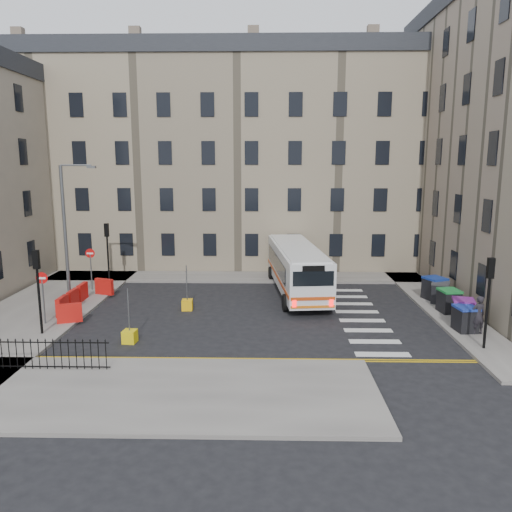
{
  "coord_description": "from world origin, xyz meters",
  "views": [
    {
      "loc": [
        -1.11,
        -26.84,
        8.29
      ],
      "look_at": [
        -1.73,
        1.39,
        3.0
      ],
      "focal_mm": 35.0,
      "sensor_mm": 36.0,
      "label": 1
    }
  ],
  "objects_px": {
    "wheelie_bin_d": "(440,292)",
    "wheelie_bin_b": "(463,312)",
    "wheelie_bin_e": "(434,288)",
    "pedestrian": "(478,315)",
    "wheelie_bin_a": "(465,319)",
    "streetlamp": "(65,231)",
    "bus": "(297,267)",
    "bollard_chevron": "(130,336)",
    "bollard_yellow": "(187,305)",
    "wheelie_bin_c": "(449,301)"
  },
  "relations": [
    {
      "from": "bollard_yellow",
      "to": "wheelie_bin_e",
      "type": "bearing_deg",
      "value": 8.01
    },
    {
      "from": "bollard_chevron",
      "to": "wheelie_bin_e",
      "type": "bearing_deg",
      "value": 24.05
    },
    {
      "from": "wheelie_bin_c",
      "to": "bollard_chevron",
      "type": "bearing_deg",
      "value": -171.36
    },
    {
      "from": "wheelie_bin_a",
      "to": "wheelie_bin_b",
      "type": "height_order",
      "value": "wheelie_bin_b"
    },
    {
      "from": "wheelie_bin_b",
      "to": "wheelie_bin_c",
      "type": "bearing_deg",
      "value": 103.12
    },
    {
      "from": "bus",
      "to": "wheelie_bin_d",
      "type": "xyz_separation_m",
      "value": [
        8.32,
        -2.57,
        -0.96
      ]
    },
    {
      "from": "wheelie_bin_e",
      "to": "streetlamp",
      "type": "bearing_deg",
      "value": 159.08
    },
    {
      "from": "bollard_yellow",
      "to": "bollard_chevron",
      "type": "bearing_deg",
      "value": -109.27
    },
    {
      "from": "bus",
      "to": "wheelie_bin_b",
      "type": "bearing_deg",
      "value": -44.73
    },
    {
      "from": "streetlamp",
      "to": "pedestrian",
      "type": "xyz_separation_m",
      "value": [
        22.07,
        -5.61,
        -3.24
      ]
    },
    {
      "from": "wheelie_bin_a",
      "to": "wheelie_bin_d",
      "type": "height_order",
      "value": "wheelie_bin_d"
    },
    {
      "from": "wheelie_bin_b",
      "to": "pedestrian",
      "type": "relative_size",
      "value": 0.74
    },
    {
      "from": "bus",
      "to": "bollard_chevron",
      "type": "xyz_separation_m",
      "value": [
        -8.31,
        -9.2,
        -1.44
      ]
    },
    {
      "from": "wheelie_bin_a",
      "to": "bollard_yellow",
      "type": "relative_size",
      "value": 2.07
    },
    {
      "from": "bus",
      "to": "pedestrian",
      "type": "relative_size",
      "value": 5.96
    },
    {
      "from": "pedestrian",
      "to": "bollard_yellow",
      "type": "height_order",
      "value": "pedestrian"
    },
    {
      "from": "wheelie_bin_b",
      "to": "bollard_yellow",
      "type": "height_order",
      "value": "wheelie_bin_b"
    },
    {
      "from": "wheelie_bin_d",
      "to": "wheelie_bin_b",
      "type": "bearing_deg",
      "value": -69.5
    },
    {
      "from": "wheelie_bin_d",
      "to": "wheelie_bin_e",
      "type": "height_order",
      "value": "wheelie_bin_e"
    },
    {
      "from": "streetlamp",
      "to": "pedestrian",
      "type": "distance_m",
      "value": 23.0
    },
    {
      "from": "wheelie_bin_c",
      "to": "pedestrian",
      "type": "xyz_separation_m",
      "value": [
        0.1,
        -3.59,
        0.3
      ]
    },
    {
      "from": "wheelie_bin_c",
      "to": "bollard_chevron",
      "type": "height_order",
      "value": "wheelie_bin_c"
    },
    {
      "from": "streetlamp",
      "to": "wheelie_bin_c",
      "type": "relative_size",
      "value": 6.34
    },
    {
      "from": "bus",
      "to": "wheelie_bin_a",
      "type": "distance_m",
      "value": 10.97
    },
    {
      "from": "pedestrian",
      "to": "streetlamp",
      "type": "bearing_deg",
      "value": -27.32
    },
    {
      "from": "wheelie_bin_b",
      "to": "bus",
      "type": "bearing_deg",
      "value": 155.3
    },
    {
      "from": "wheelie_bin_b",
      "to": "wheelie_bin_e",
      "type": "xyz_separation_m",
      "value": [
        0.11,
        4.75,
        0.02
      ]
    },
    {
      "from": "wheelie_bin_e",
      "to": "pedestrian",
      "type": "distance_m",
      "value": 6.23
    },
    {
      "from": "wheelie_bin_a",
      "to": "streetlamp",
      "type": "bearing_deg",
      "value": 160.24
    },
    {
      "from": "wheelie_bin_e",
      "to": "bollard_yellow",
      "type": "height_order",
      "value": "wheelie_bin_e"
    },
    {
      "from": "wheelie_bin_b",
      "to": "bollard_chevron",
      "type": "bearing_deg",
      "value": -156.63
    },
    {
      "from": "wheelie_bin_c",
      "to": "bollard_yellow",
      "type": "relative_size",
      "value": 2.14
    },
    {
      "from": "bollard_yellow",
      "to": "bollard_chevron",
      "type": "distance_m",
      "value": 5.63
    },
    {
      "from": "wheelie_bin_c",
      "to": "wheelie_bin_d",
      "type": "xyz_separation_m",
      "value": [
        0.17,
        1.88,
        -0.02
      ]
    },
    {
      "from": "bus",
      "to": "bollard_chevron",
      "type": "bearing_deg",
      "value": -137.88
    },
    {
      "from": "wheelie_bin_a",
      "to": "wheelie_bin_e",
      "type": "bearing_deg",
      "value": 79.9
    },
    {
      "from": "wheelie_bin_a",
      "to": "wheelie_bin_b",
      "type": "distance_m",
      "value": 1.08
    },
    {
      "from": "wheelie_bin_a",
      "to": "wheelie_bin_d",
      "type": "distance_m",
      "value": 5.06
    },
    {
      "from": "wheelie_bin_d",
      "to": "bollard_yellow",
      "type": "relative_size",
      "value": 2.37
    },
    {
      "from": "bollard_chevron",
      "to": "streetlamp",
      "type": "bearing_deg",
      "value": 129.08
    },
    {
      "from": "wheelie_bin_b",
      "to": "bollard_yellow",
      "type": "relative_size",
      "value": 2.34
    },
    {
      "from": "bus",
      "to": "pedestrian",
      "type": "xyz_separation_m",
      "value": [
        8.26,
        -8.04,
        -0.64
      ]
    },
    {
      "from": "wheelie_bin_a",
      "to": "wheelie_bin_c",
      "type": "height_order",
      "value": "wheelie_bin_c"
    },
    {
      "from": "bus",
      "to": "wheelie_bin_b",
      "type": "xyz_separation_m",
      "value": [
        8.11,
        -6.56,
        -0.92
      ]
    },
    {
      "from": "bollard_yellow",
      "to": "wheelie_bin_d",
      "type": "bearing_deg",
      "value": 5.08
    },
    {
      "from": "wheelie_bin_a",
      "to": "wheelie_bin_e",
      "type": "height_order",
      "value": "wheelie_bin_e"
    },
    {
      "from": "streetlamp",
      "to": "bollard_chevron",
      "type": "distance_m",
      "value": 9.61
    },
    {
      "from": "streetlamp",
      "to": "bus",
      "type": "height_order",
      "value": "streetlamp"
    },
    {
      "from": "wheelie_bin_d",
      "to": "pedestrian",
      "type": "distance_m",
      "value": 5.48
    },
    {
      "from": "pedestrian",
      "to": "wheelie_bin_b",
      "type": "bearing_deg",
      "value": -97.38
    }
  ]
}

